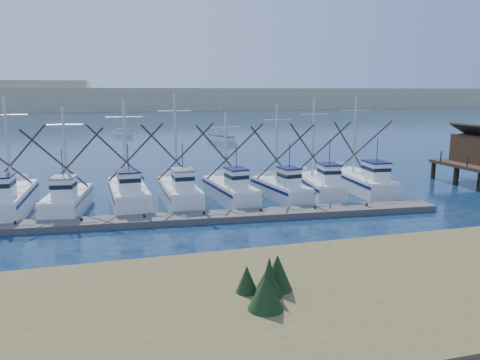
# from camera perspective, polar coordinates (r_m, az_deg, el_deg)

# --- Properties ---
(ground) EXTENTS (500.00, 500.00, 0.00)m
(ground) POSITION_cam_1_polar(r_m,az_deg,el_deg) (28.90, 11.54, -6.96)
(ground) COLOR #0C1A36
(ground) RESTS_ON ground
(shore_bank) EXTENTS (40.00, 10.00, 1.60)m
(shore_bank) POSITION_cam_1_polar(r_m,az_deg,el_deg) (17.10, 2.74, -16.74)
(shore_bank) COLOR #4C422D
(shore_bank) RESTS_ON ground
(floating_dock) EXTENTS (32.06, 4.55, 0.43)m
(floating_dock) POSITION_cam_1_polar(r_m,az_deg,el_deg) (32.27, -2.63, -4.47)
(floating_dock) COLOR #57534D
(floating_dock) RESTS_ON ground
(dune_ridge) EXTENTS (360.00, 60.00, 10.00)m
(dune_ridge) POSITION_cam_1_polar(r_m,az_deg,el_deg) (234.73, -12.94, 9.63)
(dune_ridge) COLOR tan
(dune_ridge) RESTS_ON ground
(trawler_fleet) EXTENTS (31.59, 8.99, 8.57)m
(trawler_fleet) POSITION_cam_1_polar(r_m,az_deg,el_deg) (36.81, -5.22, -1.41)
(trawler_fleet) COLOR white
(trawler_fleet) RESTS_ON ground
(sailboat_near) EXTENTS (3.56, 6.72, 8.10)m
(sailboat_near) POSITION_cam_1_polar(r_m,az_deg,el_deg) (83.09, -2.32, 5.12)
(sailboat_near) COLOR white
(sailboat_near) RESTS_ON ground
(sailboat_far) EXTENTS (3.74, 6.26, 8.10)m
(sailboat_far) POSITION_cam_1_polar(r_m,az_deg,el_deg) (97.95, -14.10, 5.67)
(sailboat_far) COLOR white
(sailboat_far) RESTS_ON ground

